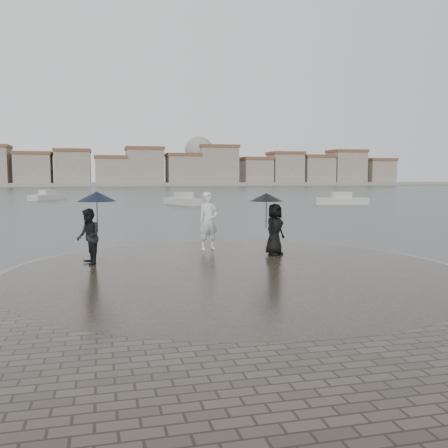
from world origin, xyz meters
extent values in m
plane|color=#2B3835|center=(0.00, 0.00, 0.00)|extent=(400.00, 400.00, 0.00)
cylinder|color=gray|center=(0.00, 3.50, 0.16)|extent=(12.50, 12.50, 0.32)
cylinder|color=#2D261E|center=(0.00, 3.50, 0.18)|extent=(11.90, 11.90, 0.36)
imported|color=silver|center=(0.06, 7.21, 1.34)|extent=(0.82, 0.65, 1.95)
imported|color=black|center=(-3.81, 5.21, 1.15)|extent=(0.76, 0.88, 1.57)
cylinder|color=black|center=(-3.56, 5.31, 1.71)|extent=(0.02, 0.02, 0.90)
cone|color=black|center=(-3.56, 5.31, 2.26)|extent=(1.13, 1.13, 0.28)
imported|color=black|center=(1.83, 5.58, 1.17)|extent=(0.94, 0.89, 1.61)
cylinder|color=black|center=(1.58, 5.68, 1.66)|extent=(0.02, 0.02, 0.90)
cone|color=black|center=(1.58, 5.68, 2.18)|extent=(1.07, 1.07, 0.26)
cube|color=gray|center=(0.00, 163.00, 0.60)|extent=(260.00, 20.00, 1.20)
cube|color=#A08F7F|center=(-24.00, 160.00, 5.00)|extent=(11.00, 10.00, 10.00)
cube|color=brown|center=(-24.00, 160.00, 10.50)|extent=(11.60, 10.60, 1.00)
cube|color=#A08F7F|center=(-12.00, 160.00, 5.50)|extent=(11.00, 10.00, 11.00)
cube|color=brown|center=(-12.00, 160.00, 11.50)|extent=(11.60, 10.60, 1.00)
cube|color=#A08F7F|center=(0.00, 160.00, 4.50)|extent=(10.00, 10.00, 9.00)
cube|color=brown|center=(0.00, 160.00, 9.50)|extent=(10.60, 10.60, 1.00)
cube|color=#A08F7F|center=(11.00, 160.00, 6.00)|extent=(12.00, 10.00, 12.00)
cube|color=brown|center=(11.00, 160.00, 12.50)|extent=(12.60, 10.60, 1.00)
cube|color=#A08F7F|center=(24.00, 160.00, 5.00)|extent=(11.00, 10.00, 10.00)
cube|color=brown|center=(24.00, 160.00, 10.50)|extent=(11.60, 10.60, 1.00)
cube|color=#A08F7F|center=(36.00, 160.00, 6.50)|extent=(13.00, 10.00, 13.00)
cube|color=brown|center=(36.00, 160.00, 13.50)|extent=(13.60, 10.60, 1.00)
cube|color=#A08F7F|center=(50.00, 160.00, 4.50)|extent=(10.00, 10.00, 9.00)
cube|color=brown|center=(50.00, 160.00, 9.50)|extent=(10.60, 10.60, 1.00)
cube|color=#A08F7F|center=(61.00, 160.00, 5.50)|extent=(11.00, 10.00, 11.00)
cube|color=brown|center=(61.00, 160.00, 11.50)|extent=(11.60, 10.60, 1.00)
cube|color=#A08F7F|center=(73.00, 160.00, 5.00)|extent=(11.00, 10.00, 10.00)
cube|color=brown|center=(73.00, 160.00, 10.50)|extent=(11.60, 10.60, 1.00)
cube|color=#A08F7F|center=(85.00, 160.00, 6.00)|extent=(12.00, 10.00, 12.00)
cube|color=brown|center=(85.00, 160.00, 12.50)|extent=(12.60, 10.60, 1.00)
cube|color=#A08F7F|center=(98.00, 160.00, 4.50)|extent=(10.00, 10.00, 9.00)
cube|color=brown|center=(98.00, 160.00, 9.50)|extent=(10.60, 10.60, 1.00)
sphere|color=gray|center=(30.00, 162.00, 12.00)|extent=(10.00, 10.00, 10.00)
cube|color=#B8B5A6|center=(-9.93, 56.74, 0.25)|extent=(4.38, 5.46, 0.90)
cube|color=#B8B5A6|center=(-9.93, 56.74, 0.85)|extent=(2.11, 2.33, 0.90)
cube|color=#B8B5A6|center=(4.82, 41.70, 0.25)|extent=(3.56, 5.70, 0.90)
cube|color=#B8B5A6|center=(4.82, 41.70, 0.85)|extent=(1.87, 2.31, 0.90)
cube|color=#B8B5A6|center=(20.92, 38.45, 0.25)|extent=(5.71, 2.72, 0.90)
cube|color=#B8B5A6|center=(20.92, 38.45, 0.85)|extent=(2.21, 1.59, 0.90)
camera|label=1|loc=(-3.45, -9.13, 2.78)|focal=40.00mm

